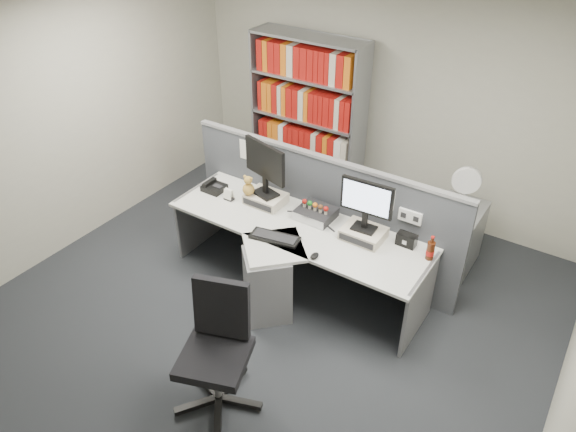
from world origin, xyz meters
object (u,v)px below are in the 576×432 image
Objects in this scene: desktop_pc at (316,214)px; keyboard at (275,237)px; desk at (285,259)px; mouse at (315,256)px; cola_bottle at (430,251)px; speaker at (407,240)px; shelving_unit at (307,121)px; monitor_right at (366,201)px; filing_cabinet at (455,237)px; desk_calendar at (229,195)px; desk_fan at (466,183)px; office_chair at (218,345)px; desk_phone at (214,187)px; monitor_left at (265,165)px.

keyboard is at bearing -104.66° from desktop_pc.
mouse is at bearing -16.41° from desk.
desk is 10.94× the size of cola_bottle.
speaker is at bearing 45.82° from mouse.
cola_bottle is 2.57m from shelving_unit.
monitor_right is 1.41× the size of desktop_pc.
filing_cabinet is at bearing 40.78° from desktop_pc.
desktop_pc is at bearing -139.22° from filing_cabinet.
desk_calendar is 0.17× the size of filing_cabinet.
speaker is 0.95m from desk_fan.
filing_cabinet is (0.59, 1.02, -0.77)m from monitor_right.
shelving_unit is 4.27× the size of desk_fan.
desktop_pc is at bearing 120.17° from mouse.
desktop_pc is 1.99× the size of speaker.
filing_cabinet is at bearing 76.77° from speaker.
mouse reaches higher than keyboard.
desk_calendar is at bearing 125.51° from office_chair.
mouse is 0.43× the size of cola_bottle.
speaker reaches higher than desk.
shelving_unit is (0.19, 1.56, 0.22)m from desk_phone.
cola_bottle is at bearing -87.84° from desk_fan.
mouse reaches higher than desk.
office_chair is at bearing -113.24° from speaker.
filing_cabinet is (1.12, 0.97, -0.42)m from desktop_pc.
office_chair is at bearing -66.59° from monitor_left.
filing_cabinet is at bearing 49.59° from keyboard.
desk_phone is at bearing -153.99° from filing_cabinet.
shelving_unit is at bearing 115.96° from desk.
office_chair is at bearing -109.99° from filing_cabinet.
cola_bottle is (2.32, 0.14, 0.05)m from desk_phone.
filing_cabinet is (2.10, -0.45, -0.63)m from shelving_unit.
desk is 3.71× the size of filing_cabinet.
desk_fan is at bearing 92.16° from cola_bottle.
cola_bottle is 0.99m from desk_fan.
desk_phone is 0.32× the size of filing_cabinet.
mouse is 0.22× the size of desk_fan.
monitor_right is at bearing -119.98° from filing_cabinet.
cola_bottle is (1.72, 0.04, -0.34)m from monitor_left.
desk_phone is (-1.09, 0.28, 0.30)m from desk.
shelving_unit is at bearing 144.42° from speaker.
desk_calendar is 2.39m from filing_cabinet.
mouse is (0.39, -0.12, 0.28)m from desk.
keyboard is 0.46× the size of office_chair.
keyboard is at bearing -21.29° from desk_calendar.
monitor_right is 0.52m from speaker.
monitor_right is 0.47× the size of office_chair.
cola_bottle is (1.16, -0.01, 0.04)m from desktop_pc.
monitor_left is at bearing 132.86° from keyboard.
speaker is 1.02m from filing_cabinet.
desk_phone is 1.25× the size of speaker.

